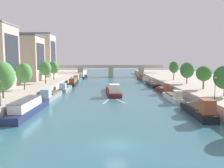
{
  "coord_description": "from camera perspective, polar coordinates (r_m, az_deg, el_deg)",
  "views": [
    {
      "loc": [
        -0.75,
        -26.12,
        9.94
      ],
      "look_at": [
        0.0,
        45.33,
        2.3
      ],
      "focal_mm": 37.1,
      "sensor_mm": 36.0,
      "label": 1
    }
  ],
  "objects": [
    {
      "name": "tree_left_far",
      "position": [
        60.97,
        -20.86,
        2.55
      ],
      "size": [
        3.89,
        3.89,
        6.66
      ],
      "color": "brown",
      "rests_on": "quay_left"
    },
    {
      "name": "lamppost_right_bank",
      "position": [
        48.14,
        24.05,
        -0.64
      ],
      "size": [
        0.28,
        0.28,
        4.22
      ],
      "color": "black",
      "rests_on": "quay_right"
    },
    {
      "name": "tree_left_by_lamp",
      "position": [
        87.44,
        -14.19,
        3.94
      ],
      "size": [
        3.63,
        3.63,
        6.83
      ],
      "color": "brown",
      "rests_on": "quay_left"
    },
    {
      "name": "bridge_far",
      "position": [
        131.49,
        -0.27,
        3.62
      ],
      "size": [
        58.49,
        4.4,
        6.72
      ],
      "color": "#ADA899",
      "rests_on": "ground"
    },
    {
      "name": "tree_left_third",
      "position": [
        49.46,
        -25.43,
        1.74
      ],
      "size": [
        4.66,
        4.66,
        7.18
      ],
      "color": "brown",
      "rests_on": "quay_left"
    },
    {
      "name": "moored_boat_left_second",
      "position": [
        105.62,
        -8.49,
        1.14
      ],
      "size": [
        2.72,
        15.2,
        3.16
      ],
      "color": "#23666B",
      "rests_on": "ground"
    },
    {
      "name": "quay_left",
      "position": [
        88.58,
        -23.52,
        -0.07
      ],
      "size": [
        36.0,
        170.0,
        2.41
      ],
      "primitive_type": "cube",
      "color": "#B7AD9E",
      "rests_on": "ground"
    },
    {
      "name": "ground_plane",
      "position": [
        27.95,
        1.01,
        -14.72
      ],
      "size": [
        400.0,
        400.0,
        0.0
      ],
      "primitive_type": "plane",
      "color": "#336675"
    },
    {
      "name": "moored_boat_right_second",
      "position": [
        58.23,
        14.83,
        -3.05
      ],
      "size": [
        2.3,
        13.29,
        2.93
      ],
      "color": "silver",
      "rests_on": "ground"
    },
    {
      "name": "wake_behind_barge",
      "position": [
        54.85,
        0.39,
        -4.32
      ],
      "size": [
        5.59,
        6.06,
        0.03
      ],
      "color": "#A5D1DB",
      "rests_on": "ground"
    },
    {
      "name": "moored_boat_right_near",
      "position": [
        43.52,
        20.58,
        -6.06
      ],
      "size": [
        3.0,
        13.14,
        3.61
      ],
      "color": "black",
      "rests_on": "ground"
    },
    {
      "name": "moored_boat_left_near",
      "position": [
        122.72,
        -7.27,
        1.83
      ],
      "size": [
        3.35,
        15.03,
        3.05
      ],
      "color": "black",
      "rests_on": "ground"
    },
    {
      "name": "tree_right_by_lamp",
      "position": [
        87.63,
        15.01,
        4.01
      ],
      "size": [
        3.38,
        3.38,
        6.8
      ],
      "color": "brown",
      "rests_on": "quay_right"
    },
    {
      "name": "moored_boat_left_lone",
      "position": [
        44.73,
        -20.06,
        -5.52
      ],
      "size": [
        3.07,
        16.97,
        2.91
      ],
      "color": "#1E284C",
      "rests_on": "ground"
    },
    {
      "name": "moored_boat_left_far",
      "position": [
        89.98,
        -9.54,
        0.43
      ],
      "size": [
        2.75,
        13.39,
        2.82
      ],
      "color": "black",
      "rests_on": "ground"
    },
    {
      "name": "moored_boat_right_midway",
      "position": [
        70.9,
        12.62,
        -1.39
      ],
      "size": [
        2.28,
        11.24,
        2.97
      ],
      "color": "maroon",
      "rests_on": "ground"
    },
    {
      "name": "building_left_tall",
      "position": [
        88.97,
        -21.69,
        5.96
      ],
      "size": [
        15.07,
        11.72,
        15.92
      ],
      "color": "#B2A38E",
      "rests_on": "quay_left"
    },
    {
      "name": "tree_right_third",
      "position": [
        62.93,
        21.68,
        2.4
      ],
      "size": [
        3.84,
        3.84,
        5.89
      ],
      "color": "brown",
      "rests_on": "quay_right"
    },
    {
      "name": "barge_midriver",
      "position": [
        67.1,
        0.27,
        -1.59
      ],
      "size": [
        4.62,
        19.6,
        3.33
      ],
      "color": "maroon",
      "rests_on": "ground"
    },
    {
      "name": "moored_boat_left_end",
      "position": [
        75.66,
        -11.46,
        -0.95
      ],
      "size": [
        2.45,
        12.87,
        2.74
      ],
      "color": "gray",
      "rests_on": "ground"
    },
    {
      "name": "quay_right",
      "position": [
        89.17,
        23.21,
        -0.01
      ],
      "size": [
        36.0,
        170.0,
        2.41
      ],
      "primitive_type": "cube",
      "color": "#B7AD9E",
      "rests_on": "ground"
    },
    {
      "name": "lamppost_left_bank",
      "position": [
        41.6,
        -25.9,
        -1.76
      ],
      "size": [
        0.28,
        0.28,
        4.14
      ],
      "color": "black",
      "rests_on": "quay_left"
    },
    {
      "name": "moored_boat_right_upstream",
      "position": [
        87.08,
        10.04,
        -0.16
      ],
      "size": [
        2.79,
        14.41,
        2.21
      ],
      "color": "black",
      "rests_on": "ground"
    },
    {
      "name": "tree_right_past_mid",
      "position": [
        75.49,
        18.03,
        3.25
      ],
      "size": [
        4.28,
        4.28,
        6.62
      ],
      "color": "brown",
      "rests_on": "quay_right"
    },
    {
      "name": "moored_boat_right_gap_after",
      "position": [
        101.0,
        8.32,
        1.02
      ],
      "size": [
        2.16,
        11.41,
        2.63
      ],
      "color": "gray",
      "rests_on": "ground"
    },
    {
      "name": "moored_boat_left_downstream",
      "position": [
        60.23,
        -14.85,
        -2.72
      ],
      "size": [
        2.79,
        14.1,
        2.99
      ],
      "color": "gray",
      "rests_on": "ground"
    },
    {
      "name": "tree_left_distant",
      "position": [
        75.45,
        -16.14,
        3.73
      ],
      "size": [
        3.78,
        3.78,
        6.94
      ],
      "color": "brown",
      "rests_on": "quay_left"
    },
    {
      "name": "moored_boat_right_downstream",
      "position": [
        115.2,
        7.31,
        1.41
      ],
      "size": [
        2.99,
        14.89,
        2.29
      ],
      "color": "maroon",
      "rests_on": "ground"
    },
    {
      "name": "building_left_far_end",
      "position": [
        108.27,
        -17.83,
        6.79
      ],
      "size": [
        14.22,
        11.15,
        18.72
      ],
      "color": "beige",
      "rests_on": "quay_left"
    }
  ]
}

